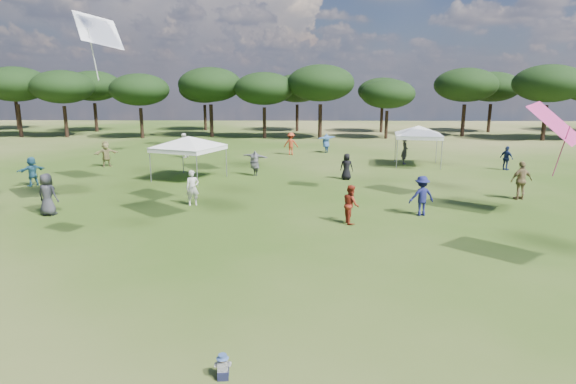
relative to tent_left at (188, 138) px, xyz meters
The scene contains 5 objects.
tree_line 26.90m from the tent_left, 72.97° to the left, with size 108.78×17.63×7.77m.
tent_left is the anchor object (origin of this frame).
tent_right 15.70m from the tent_left, 19.96° to the left, with size 6.13×6.13×3.08m.
toddler 20.62m from the tent_left, 75.67° to the right, with size 0.35×0.39×0.51m.
festival_crowd 5.06m from the tent_left, 20.83° to the left, with size 29.58×22.16×1.93m.
Camera 1 is at (1.07, -6.25, 5.52)m, focal length 30.00 mm.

